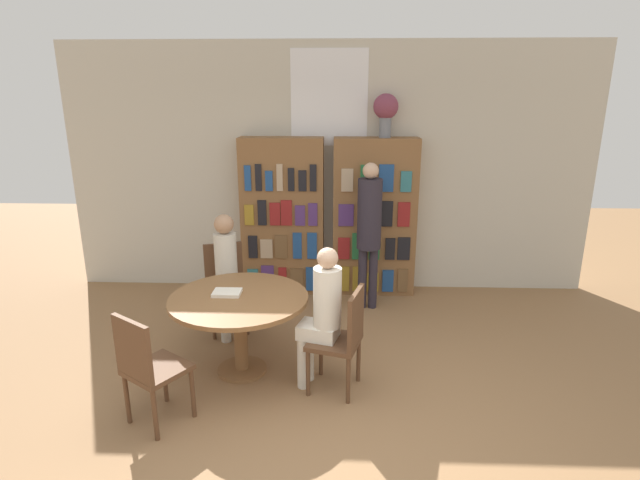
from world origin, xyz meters
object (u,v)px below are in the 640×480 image
(chair_near_camera, at_px, (147,365))
(chair_left_side, at_px, (226,282))
(seated_reader_left, at_px, (227,269))
(librarian_standing, at_px, (369,223))
(bookshelf_left, at_px, (283,217))
(bookshelf_right, at_px, (374,218))
(flower_vase, at_px, (386,110))
(reading_table, at_px, (239,309))
(chair_far_side, at_px, (343,335))
(seated_reader_right, at_px, (322,312))

(chair_near_camera, xyz_separation_m, chair_left_side, (0.21, 1.66, 0.00))
(seated_reader_left, distance_m, librarian_standing, 1.66)
(bookshelf_left, height_order, bookshelf_right, same)
(bookshelf_right, relative_size, librarian_standing, 1.13)
(flower_vase, bearing_deg, chair_left_side, -147.87)
(chair_left_side, bearing_deg, bookshelf_right, -166.47)
(librarian_standing, bearing_deg, flower_vase, 70.21)
(flower_vase, bearing_deg, librarian_standing, -109.79)
(flower_vase, distance_m, librarian_standing, 1.32)
(bookshelf_left, height_order, flower_vase, flower_vase)
(librarian_standing, bearing_deg, bookshelf_left, 154.01)
(bookshelf_left, relative_size, reading_table, 1.59)
(chair_far_side, xyz_separation_m, seated_reader_right, (-0.18, 0.05, 0.18))
(reading_table, xyz_separation_m, seated_reader_right, (0.72, -0.21, 0.09))
(bookshelf_left, xyz_separation_m, bookshelf_right, (1.12, -0.00, -0.00))
(bookshelf_right, bearing_deg, chair_far_side, -99.87)
(chair_far_side, distance_m, seated_reader_left, 1.53)
(bookshelf_right, relative_size, seated_reader_left, 1.51)
(chair_near_camera, height_order, librarian_standing, librarian_standing)
(reading_table, bearing_deg, chair_near_camera, -124.06)
(seated_reader_right, xyz_separation_m, librarian_standing, (0.47, 1.65, 0.33))
(seated_reader_left, bearing_deg, bookshelf_left, -129.01)
(chair_far_side, distance_m, seated_reader_right, 0.26)
(bookshelf_right, relative_size, chair_near_camera, 2.12)
(reading_table, distance_m, chair_far_side, 0.95)
(bookshelf_left, bearing_deg, chair_left_side, -114.82)
(seated_reader_right, bearing_deg, seated_reader_left, 62.98)
(flower_vase, xyz_separation_m, librarian_standing, (-0.18, -0.51, -1.21))
(bookshelf_right, height_order, chair_left_side, bookshelf_right)
(seated_reader_left, bearing_deg, bookshelf_right, -161.22)
(chair_near_camera, bearing_deg, reading_table, 90.00)
(bookshelf_right, bearing_deg, flower_vase, 2.97)
(flower_vase, xyz_separation_m, reading_table, (-1.38, -1.95, -1.62))
(bookshelf_right, distance_m, seated_reader_left, 1.99)
(chair_near_camera, xyz_separation_m, librarian_standing, (1.72, 2.22, 0.51))
(seated_reader_right, bearing_deg, reading_table, 90.00)
(librarian_standing, bearing_deg, bookshelf_right, 79.84)
(seated_reader_left, distance_m, seated_reader_right, 1.34)
(chair_near_camera, relative_size, librarian_standing, 0.53)
(bookshelf_right, relative_size, seated_reader_right, 1.54)
(reading_table, relative_size, seated_reader_left, 0.95)
(seated_reader_right, bearing_deg, chair_left_side, 59.77)
(flower_vase, height_order, seated_reader_right, flower_vase)
(bookshelf_right, distance_m, chair_left_side, 1.98)
(bookshelf_left, relative_size, librarian_standing, 1.13)
(chair_far_side, bearing_deg, chair_left_side, 63.00)
(seated_reader_left, bearing_deg, chair_near_camera, 59.79)
(bookshelf_left, xyz_separation_m, seated_reader_left, (-0.43, -1.24, -0.24))
(bookshelf_left, relative_size, bookshelf_right, 1.00)
(chair_near_camera, relative_size, seated_reader_right, 0.73)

